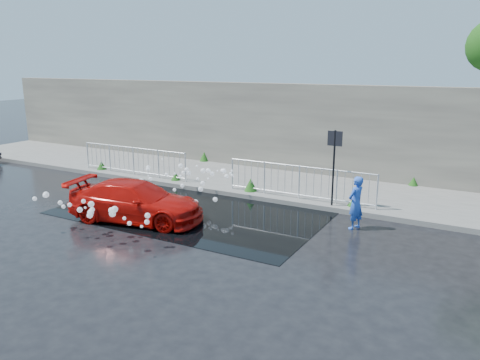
# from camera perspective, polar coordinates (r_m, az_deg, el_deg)

# --- Properties ---
(ground) EXTENTS (90.00, 90.00, 0.00)m
(ground) POSITION_cam_1_polar(r_m,az_deg,el_deg) (14.11, -9.53, -4.48)
(ground) COLOR black
(ground) RESTS_ON ground
(pavement) EXTENTS (30.00, 4.00, 0.15)m
(pavement) POSITION_cam_1_polar(r_m,az_deg,el_deg) (18.10, 0.29, 0.10)
(pavement) COLOR #5C5B57
(pavement) RESTS_ON ground
(curb) EXTENTS (30.00, 0.25, 0.16)m
(curb) POSITION_cam_1_polar(r_m,az_deg,el_deg) (16.43, -3.06, -1.35)
(curb) COLOR #5C5B57
(curb) RESTS_ON ground
(retaining_wall) EXTENTS (30.00, 0.60, 3.50)m
(retaining_wall) POSITION_cam_1_polar(r_m,az_deg,el_deg) (19.69, 3.39, 6.62)
(retaining_wall) COLOR #575049
(retaining_wall) RESTS_ON pavement
(puddle) EXTENTS (8.00, 5.00, 0.01)m
(puddle) POSITION_cam_1_polar(r_m,az_deg,el_deg) (14.59, -5.55, -3.71)
(puddle) COLOR black
(puddle) RESTS_ON ground
(sign_post) EXTENTS (0.45, 0.06, 2.50)m
(sign_post) POSITION_cam_1_polar(r_m,az_deg,el_deg) (14.42, 11.40, 2.92)
(sign_post) COLOR black
(sign_post) RESTS_ON ground
(railing_left) EXTENTS (5.05, 0.05, 1.10)m
(railing_left) POSITION_cam_1_polar(r_m,az_deg,el_deg) (18.91, -12.87, 2.40)
(railing_left) COLOR silver
(railing_left) RESTS_ON pavement
(railing_right) EXTENTS (5.05, 0.05, 1.10)m
(railing_right) POSITION_cam_1_polar(r_m,az_deg,el_deg) (15.25, 7.22, -0.12)
(railing_right) COLOR silver
(railing_right) RESTS_ON pavement
(weeds) EXTENTS (12.17, 3.93, 0.45)m
(weeds) POSITION_cam_1_polar(r_m,az_deg,el_deg) (17.82, -1.22, 0.73)
(weeds) COLOR #1B4D14
(weeds) RESTS_ON pavement
(water_spray) EXTENTS (3.57, 5.49, 1.02)m
(water_spray) POSITION_cam_1_polar(r_m,az_deg,el_deg) (14.36, -10.55, -1.16)
(water_spray) COLOR white
(water_spray) RESTS_ON ground
(red_car) EXTENTS (4.21, 2.34, 1.15)m
(red_car) POSITION_cam_1_polar(r_m,az_deg,el_deg) (13.80, -12.58, -2.55)
(red_car) COLOR #B90C07
(red_car) RESTS_ON ground
(person) EXTENTS (0.52, 0.63, 1.48)m
(person) POSITION_cam_1_polar(r_m,az_deg,el_deg) (13.15, 13.92, -2.71)
(person) COLOR blue
(person) RESTS_ON ground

